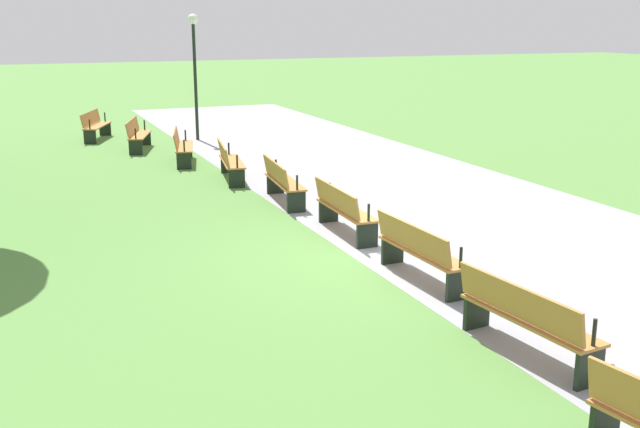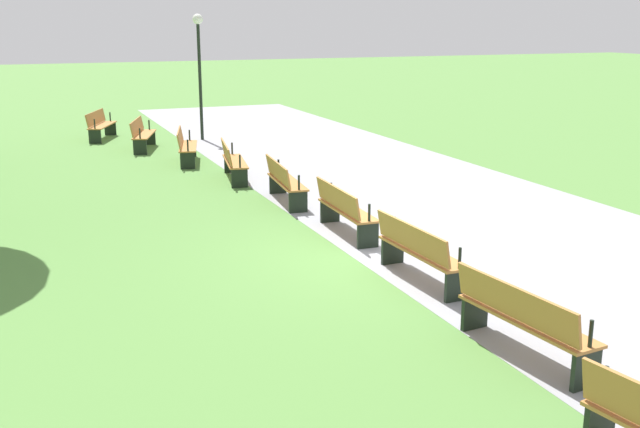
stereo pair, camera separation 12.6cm
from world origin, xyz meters
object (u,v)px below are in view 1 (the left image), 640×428
at_px(bench_2, 182,145).
at_px(bench_4, 282,181).
at_px(bench_1, 137,134).
at_px(bench_7, 525,317).
at_px(bench_6, 420,250).
at_px(lamp_post, 194,53).
at_px(bench_5, 343,209).
at_px(bench_0, 95,125).
at_px(bench_3, 229,160).

distance_m(bench_2, bench_4, 5.36).
height_order(bench_1, bench_2, same).
bearing_deg(bench_7, bench_2, 177.99).
distance_m(bench_1, bench_7, 15.97).
relative_size(bench_2, bench_6, 1.02).
bearing_deg(lamp_post, bench_4, -2.71).
height_order(bench_5, bench_7, same).
relative_size(bench_1, bench_5, 1.02).
distance_m(bench_6, lamp_post, 14.62).
distance_m(bench_0, bench_7, 18.58).
relative_size(bench_2, bench_5, 1.02).
distance_m(bench_1, bench_4, 8.03).
xyz_separation_m(bench_3, bench_7, (10.68, 0.37, 0.00)).
height_order(bench_3, bench_5, same).
relative_size(bench_1, bench_7, 1.01).
bearing_deg(bench_3, lamp_post, -177.13).
bearing_deg(bench_0, bench_3, 37.77).
bearing_deg(bench_0, bench_2, 39.75).
bearing_deg(bench_3, bench_6, 13.92).
bearing_deg(bench_4, bench_6, 7.96).
xyz_separation_m(bench_0, bench_2, (5.10, 1.64, 0.00)).
bearing_deg(bench_1, bench_5, 27.84).
distance_m(bench_7, lamp_post, 17.27).
distance_m(bench_0, bench_6, 15.97).
height_order(bench_7, lamp_post, lamp_post).
relative_size(bench_4, bench_5, 1.01).
bearing_deg(bench_6, lamp_post, 177.04).
distance_m(bench_0, bench_3, 8.03).
bearing_deg(bench_7, bench_3, 176.01).
relative_size(bench_7, lamp_post, 0.50).
relative_size(bench_1, bench_3, 1.00).
relative_size(bench_0, bench_7, 1.00).
bearing_deg(bench_7, bench_5, 172.04).
bearing_deg(bench_2, bench_1, -150.19).
relative_size(bench_1, bench_4, 1.01).
height_order(bench_1, bench_4, same).
distance_m(bench_6, bench_7, 2.68).
distance_m(bench_4, bench_6, 5.36).
height_order(bench_2, bench_3, same).
bearing_deg(bench_6, bench_0, -172.07).
xyz_separation_m(bench_5, lamp_post, (-11.76, 0.24, 2.24)).
relative_size(bench_0, bench_6, 1.01).
distance_m(bench_3, lamp_post, 6.86).
height_order(bench_0, bench_4, same).
height_order(bench_1, bench_3, same).
relative_size(bench_5, bench_6, 1.00).
relative_size(bench_4, lamp_post, 0.50).
distance_m(bench_1, bench_2, 2.68).
bearing_deg(bench_4, bench_3, -166.09).
xyz_separation_m(bench_1, bench_3, (5.20, 1.29, 0.00)).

